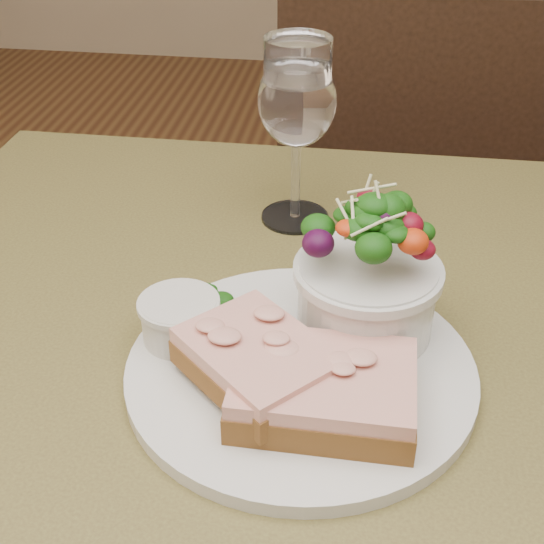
# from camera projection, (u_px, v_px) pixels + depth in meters

# --- Properties ---
(cafe_table) EXTENTS (0.80, 0.80, 0.75)m
(cafe_table) POSITION_uv_depth(u_px,v_px,m) (284.00, 444.00, 0.66)
(cafe_table) COLOR #4A3F1F
(cafe_table) RESTS_ON ground
(chair_far) EXTENTS (0.44, 0.44, 0.90)m
(chair_far) POSITION_uv_depth(u_px,v_px,m) (394.00, 300.00, 1.45)
(chair_far) COLOR black
(chair_far) RESTS_ON ground
(dinner_plate) EXTENTS (0.27, 0.27, 0.01)m
(dinner_plate) POSITION_uv_depth(u_px,v_px,m) (301.00, 371.00, 0.58)
(dinner_plate) COLOR silver
(dinner_plate) RESTS_ON cafe_table
(sandwich_front) EXTENTS (0.13, 0.10, 0.03)m
(sandwich_front) POSITION_uv_depth(u_px,v_px,m) (324.00, 389.00, 0.53)
(sandwich_front) COLOR #493013
(sandwich_front) RESTS_ON dinner_plate
(sandwich_back) EXTENTS (0.14, 0.14, 0.03)m
(sandwich_back) POSITION_uv_depth(u_px,v_px,m) (258.00, 360.00, 0.55)
(sandwich_back) COLOR #493013
(sandwich_back) RESTS_ON dinner_plate
(ramekin) EXTENTS (0.06, 0.06, 0.04)m
(ramekin) POSITION_uv_depth(u_px,v_px,m) (180.00, 318.00, 0.60)
(ramekin) COLOR beige
(ramekin) RESTS_ON dinner_plate
(salad_bowl) EXTENTS (0.11, 0.11, 0.13)m
(salad_bowl) POSITION_uv_depth(u_px,v_px,m) (369.00, 268.00, 0.58)
(salad_bowl) COLOR silver
(salad_bowl) RESTS_ON dinner_plate
(garnish) EXTENTS (0.05, 0.04, 0.02)m
(garnish) POSITION_uv_depth(u_px,v_px,m) (212.00, 298.00, 0.64)
(garnish) COLOR #133509
(garnish) RESTS_ON dinner_plate
(wine_glass) EXTENTS (0.08, 0.08, 0.18)m
(wine_glass) POSITION_uv_depth(u_px,v_px,m) (297.00, 106.00, 0.72)
(wine_glass) COLOR white
(wine_glass) RESTS_ON cafe_table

